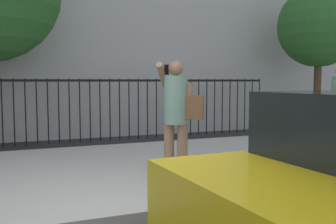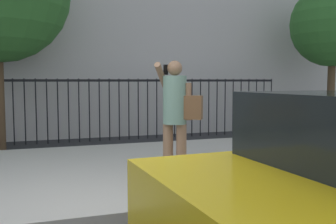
% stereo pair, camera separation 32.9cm
% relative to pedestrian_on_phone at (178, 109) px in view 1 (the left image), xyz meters
% --- Properties ---
extents(sidewalk, '(28.00, 4.40, 0.15)m').
position_rel_pedestrian_on_phone_xyz_m(sidewalk, '(-1.30, 0.89, -1.05)').
color(sidewalk, '#B2ADA3').
rests_on(sidewalk, ground).
extents(iron_fence, '(12.03, 0.04, 1.60)m').
position_rel_pedestrian_on_phone_xyz_m(iron_fence, '(-1.30, 4.59, -0.11)').
color(iron_fence, black).
rests_on(iron_fence, ground).
extents(pedestrian_on_phone, '(0.72, 0.62, 1.68)m').
position_rel_pedestrian_on_phone_xyz_m(pedestrian_on_phone, '(0.00, 0.00, 0.00)').
color(pedestrian_on_phone, '#936B4C').
rests_on(pedestrian_on_phone, sidewalk).
extents(street_tree_near, '(2.34, 2.34, 4.28)m').
position_rel_pedestrian_on_phone_xyz_m(street_tree_near, '(5.93, 3.52, 1.97)').
color(street_tree_near, '#4C3823').
rests_on(street_tree_near, ground).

